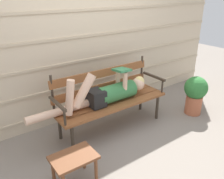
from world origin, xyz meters
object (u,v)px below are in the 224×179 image
object	(u,v)px
park_bench	(109,96)
reclining_person	(108,93)
footstool	(74,161)
potted_plant	(195,93)

from	to	relation	value
park_bench	reclining_person	bearing A→B (deg)	-136.02
park_bench	reclining_person	xyz separation A→B (m)	(-0.07, -0.07, 0.10)
reclining_person	footstool	distance (m)	1.10
park_bench	reclining_person	distance (m)	0.14
footstool	reclining_person	bearing A→B (deg)	36.14
footstool	park_bench	bearing A→B (deg)	36.84
footstool	potted_plant	xyz separation A→B (m)	(2.25, 0.21, 0.09)
park_bench	potted_plant	distance (m)	1.42
park_bench	footstool	size ratio (longest dim) A/B	3.63
park_bench	footstool	xyz separation A→B (m)	(-0.92, -0.69, -0.21)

